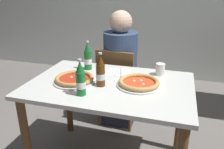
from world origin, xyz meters
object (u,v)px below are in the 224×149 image
object	(u,v)px
beer_bottle_left	(81,80)
beer_bottle_right	(100,72)
chair_behind_table	(118,83)
pizza_margherita_near	(139,83)
pizza_marinara_far	(75,79)
beer_bottle_center	(88,58)
dining_table_main	(110,97)
diner_seated	(120,72)
paper_cup	(160,69)
napkin_with_cutlery	(119,72)

from	to	relation	value
beer_bottle_left	beer_bottle_right	bearing A→B (deg)	66.16
chair_behind_table	beer_bottle_left	xyz separation A→B (m)	(-0.03, -0.84, 0.37)
pizza_margherita_near	pizza_marinara_far	xyz separation A→B (m)	(-0.47, -0.07, 0.00)
pizza_margherita_near	beer_bottle_center	bearing A→B (deg)	155.56
dining_table_main	pizza_margherita_near	xyz separation A→B (m)	(0.21, 0.02, 0.13)
diner_seated	pizza_marinara_far	xyz separation A→B (m)	(-0.17, -0.71, 0.19)
beer_bottle_left	paper_cup	bearing A→B (deg)	47.43
beer_bottle_right	chair_behind_table	bearing A→B (deg)	93.97
beer_bottle_center	beer_bottle_right	xyz separation A→B (m)	(0.22, -0.30, 0.00)
beer_bottle_right	paper_cup	world-z (taller)	beer_bottle_right
beer_bottle_left	beer_bottle_center	distance (m)	0.49
beer_bottle_center	beer_bottle_right	bearing A→B (deg)	-53.85
napkin_with_cutlery	beer_bottle_left	bearing A→B (deg)	-106.64
dining_table_main	chair_behind_table	world-z (taller)	chair_behind_table
beer_bottle_center	beer_bottle_right	size ratio (longest dim) A/B	1.00
napkin_with_cutlery	beer_bottle_right	bearing A→B (deg)	-101.97
beer_bottle_right	napkin_with_cutlery	distance (m)	0.31
chair_behind_table	pizza_marinara_far	xyz separation A→B (m)	(-0.16, -0.66, 0.29)
beer_bottle_center	napkin_with_cutlery	bearing A→B (deg)	-2.34
beer_bottle_left	pizza_marinara_far	bearing A→B (deg)	126.19
beer_bottle_left	napkin_with_cutlery	size ratio (longest dim) A/B	1.22
beer_bottle_left	paper_cup	xyz separation A→B (m)	(0.47, 0.51, -0.06)
beer_bottle_center	napkin_with_cutlery	xyz separation A→B (m)	(0.28, -0.01, -0.10)
dining_table_main	beer_bottle_left	distance (m)	0.34
dining_table_main	beer_bottle_left	size ratio (longest dim) A/B	4.86
chair_behind_table	beer_bottle_center	size ratio (longest dim) A/B	3.44
beer_bottle_center	napkin_with_cutlery	distance (m)	0.30
beer_bottle_left	napkin_with_cutlery	distance (m)	0.49
chair_behind_table	paper_cup	xyz separation A→B (m)	(0.44, -0.34, 0.32)
beer_bottle_center	pizza_margherita_near	bearing A→B (deg)	-24.44
napkin_with_cutlery	beer_bottle_center	bearing A→B (deg)	177.66
beer_bottle_right	napkin_with_cutlery	world-z (taller)	beer_bottle_right
pizza_marinara_far	paper_cup	distance (m)	0.68
paper_cup	napkin_with_cutlery	bearing A→B (deg)	-171.42
diner_seated	pizza_marinara_far	world-z (taller)	diner_seated
chair_behind_table	napkin_with_cutlery	distance (m)	0.48
chair_behind_table	paper_cup	distance (m)	0.63
pizza_margherita_near	napkin_with_cutlery	bearing A→B (deg)	134.56
diner_seated	pizza_marinara_far	bearing A→B (deg)	-103.54
pizza_margherita_near	chair_behind_table	bearing A→B (deg)	117.70
pizza_margherita_near	beer_bottle_right	distance (m)	0.29
pizza_marinara_far	beer_bottle_center	distance (m)	0.30
chair_behind_table	diner_seated	distance (m)	0.11
beer_bottle_left	paper_cup	world-z (taller)	beer_bottle_left
dining_table_main	beer_bottle_right	size ratio (longest dim) A/B	4.86
beer_bottle_center	paper_cup	bearing A→B (deg)	3.63
beer_bottle_right	beer_bottle_left	bearing A→B (deg)	-113.84
chair_behind_table	beer_bottle_right	xyz separation A→B (m)	(0.05, -0.67, 0.37)
beer_bottle_right	diner_seated	bearing A→B (deg)	93.12
pizza_margherita_near	beer_bottle_left	world-z (taller)	beer_bottle_left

